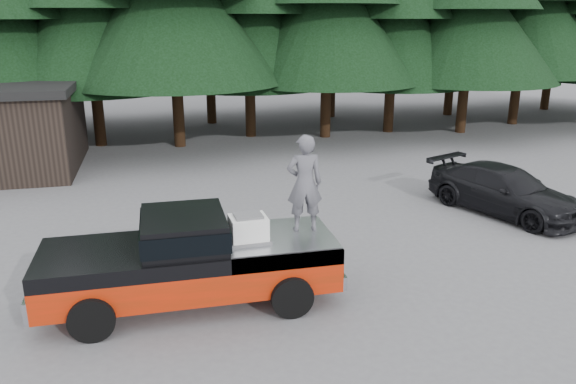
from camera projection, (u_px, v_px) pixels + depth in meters
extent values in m
plane|color=#545456|center=(260.00, 287.00, 12.18)|extent=(120.00, 120.00, 0.00)
cube|color=black|center=(184.00, 229.00, 11.02)|extent=(1.66, 1.90, 0.59)
cube|color=silver|center=(248.00, 229.00, 11.12)|extent=(0.76, 0.64, 0.50)
imported|color=#504F56|center=(305.00, 183.00, 11.49)|extent=(0.78, 0.55, 2.03)
imported|color=black|center=(504.00, 190.00, 16.63)|extent=(3.58, 5.11, 1.37)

